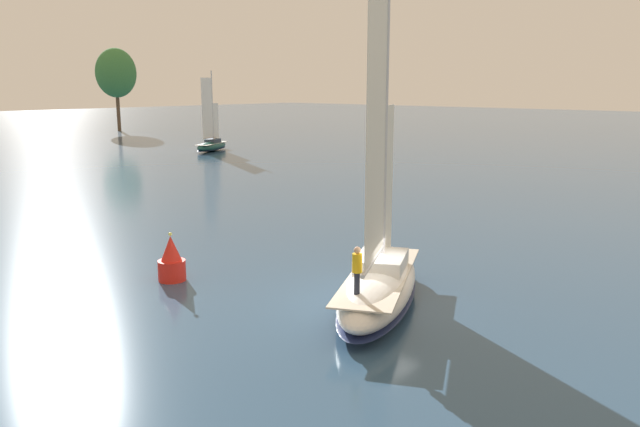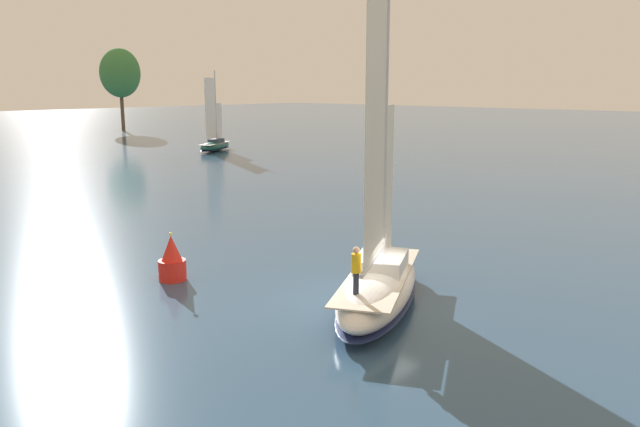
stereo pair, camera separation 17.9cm
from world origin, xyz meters
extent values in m
plane|color=#2D4C6B|center=(0.00, 0.00, 0.00)|extent=(400.00, 400.00, 0.00)
cylinder|color=brown|center=(43.51, 91.28, 4.01)|extent=(0.64, 0.64, 8.03)
ellipsoid|color=#3D7A3D|center=(43.51, 91.28, 10.46)|extent=(7.23, 7.23, 8.83)
ellipsoid|color=white|center=(0.00, 0.00, 0.77)|extent=(9.28, 6.38, 1.55)
ellipsoid|color=#19234C|center=(0.00, 0.00, 0.35)|extent=(9.37, 6.44, 0.19)
cube|color=beige|center=(0.00, 0.00, 1.23)|extent=(8.12, 5.52, 0.06)
cube|color=silver|center=(0.41, 0.20, 1.58)|extent=(3.08, 2.74, 0.64)
cylinder|color=silver|center=(0.65, 0.33, 6.95)|extent=(0.18, 0.18, 11.38)
cylinder|color=silver|center=(-1.18, -0.59, 2.17)|extent=(3.73, 1.98, 0.15)
cube|color=silver|center=(-1.03, -0.52, 6.84)|extent=(3.38, 1.72, 9.33)
cube|color=silver|center=(1.63, 0.82, 4.39)|extent=(1.80, 0.92, 6.26)
cylinder|color=#232838|center=(-2.58, -0.96, 1.68)|extent=(0.27, 0.27, 0.85)
cylinder|color=gold|center=(-2.58, -0.96, 2.43)|extent=(0.46, 0.46, 0.65)
sphere|color=tan|center=(-2.58, -0.96, 2.88)|extent=(0.24, 0.24, 0.24)
ellipsoid|color=#194C47|center=(31.94, 49.93, 0.62)|extent=(7.40, 5.01, 1.23)
ellipsoid|color=#19234C|center=(31.94, 49.93, 0.28)|extent=(7.48, 5.06, 0.15)
cube|color=#BCB7A8|center=(31.94, 49.93, 0.99)|extent=(6.48, 4.34, 0.06)
cube|color=#333D4C|center=(32.27, 50.09, 1.27)|extent=(2.45, 2.17, 0.51)
cylinder|color=silver|center=(32.46, 50.18, 5.55)|extent=(0.14, 0.14, 9.06)
cylinder|color=silver|center=(31.00, 49.47, 1.74)|extent=(2.98, 1.54, 0.12)
cube|color=white|center=(31.12, 49.52, 5.46)|extent=(2.71, 1.35, 7.43)
cube|color=white|center=(33.27, 50.58, 3.51)|extent=(1.44, 0.72, 4.98)
cylinder|color=red|center=(-3.37, 8.54, 0.44)|extent=(1.18, 1.18, 0.89)
cone|color=red|center=(-3.37, 8.54, 1.43)|extent=(0.89, 0.89, 1.08)
sphere|color=#F2F266|center=(-3.37, 8.54, 2.05)|extent=(0.16, 0.16, 0.16)
camera|label=1|loc=(-18.40, -13.36, 8.27)|focal=35.00mm
camera|label=2|loc=(-18.28, -13.49, 8.27)|focal=35.00mm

